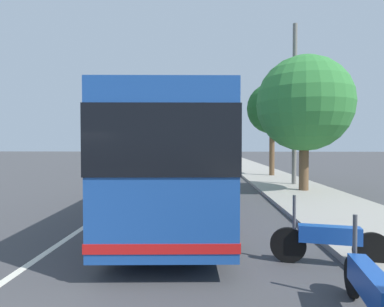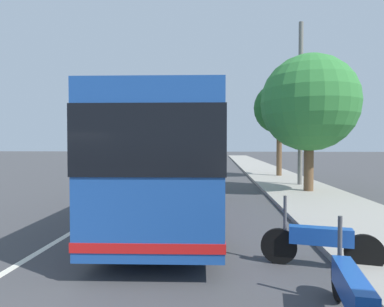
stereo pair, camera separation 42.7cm
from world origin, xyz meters
TOP-DOWN VIEW (x-y plane):
  - sidewalk_curb at (10.00, -7.64)m, footprint 110.00×3.60m
  - lane_divider_line at (10.00, 0.00)m, footprint 110.00×0.16m
  - coach_bus at (8.77, -2.33)m, footprint 10.36×3.00m
  - motorcycle_mid_row at (2.65, -5.28)m, footprint 2.23×0.43m
  - motorcycle_angled at (4.69, -5.53)m, footprint 0.51×2.08m
  - car_behind_bus at (45.89, 2.42)m, footprint 4.49×1.94m
  - car_side_street at (26.58, 3.20)m, footprint 4.73×2.01m
  - car_oncoming at (50.96, 2.54)m, footprint 4.10×1.98m
  - roadside_tree_mid_block at (13.83, -7.83)m, footprint 4.38×4.38m
  - roadside_tree_far_block at (21.29, -7.89)m, footprint 3.48×3.48m
  - utility_pole at (16.22, -8.03)m, footprint 0.24×0.24m

SIDE VIEW (x-z plane):
  - lane_divider_line at x=10.00m, z-range 0.00..0.01m
  - sidewalk_curb at x=10.00m, z-range 0.00..0.14m
  - motorcycle_mid_row at x=2.65m, z-range -0.16..1.07m
  - motorcycle_angled at x=4.69m, z-range -0.17..1.11m
  - car_oncoming at x=50.96m, z-range -0.03..1.38m
  - car_behind_bus at x=45.89m, z-range -0.02..1.42m
  - car_side_street at x=26.58m, z-range -0.04..1.53m
  - coach_bus at x=8.77m, z-range 0.24..3.54m
  - roadside_tree_mid_block at x=13.83m, z-range 0.96..7.28m
  - utility_pole at x=16.22m, z-range 0.00..8.67m
  - roadside_tree_far_block at x=21.29m, z-range 1.48..7.97m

